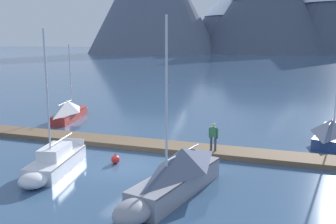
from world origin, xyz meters
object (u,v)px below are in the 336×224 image
at_px(sailboat_mid_dock_port, 175,175).
at_px(mooring_buoy_channel_marker, 115,159).
at_px(sailboat_nearest_berth, 70,110).
at_px(sailboat_second_berth, 53,163).
at_px(sailboat_mid_dock_starboard, 332,130).
at_px(person_on_dock, 213,135).

bearing_deg(sailboat_mid_dock_port, mooring_buoy_channel_marker, 148.37).
distance_m(sailboat_nearest_berth, sailboat_second_berth, 13.63).
bearing_deg(sailboat_mid_dock_port, sailboat_second_berth, 176.71).
relative_size(sailboat_mid_dock_starboard, person_on_dock, 4.43).
distance_m(sailboat_second_berth, person_on_dock, 9.23).
relative_size(sailboat_nearest_berth, mooring_buoy_channel_marker, 12.09).
bearing_deg(person_on_dock, sailboat_mid_dock_starboard, 42.57).
relative_size(sailboat_mid_dock_port, person_on_dock, 4.62).
distance_m(sailboat_nearest_berth, sailboat_mid_dock_starboard, 21.08).
height_order(sailboat_mid_dock_starboard, mooring_buoy_channel_marker, sailboat_mid_dock_starboard).
relative_size(sailboat_mid_dock_port, mooring_buoy_channel_marker, 13.81).
xyz_separation_m(sailboat_second_berth, sailboat_mid_dock_starboard, (13.76, 12.12, 0.22)).
relative_size(sailboat_second_berth, mooring_buoy_channel_marker, 13.05).
xyz_separation_m(person_on_dock, mooring_buoy_channel_marker, (-4.72, -3.49, -1.02)).
bearing_deg(mooring_buoy_channel_marker, sailboat_nearest_berth, 136.79).
xyz_separation_m(sailboat_nearest_berth, sailboat_mid_dock_starboard, (21.07, 0.63, -0.09)).
relative_size(sailboat_second_berth, sailboat_mid_dock_starboard, 0.99).
distance_m(sailboat_nearest_berth, sailboat_mid_dock_port, 18.56).
height_order(sailboat_mid_dock_port, sailboat_mid_dock_starboard, sailboat_mid_dock_port).
xyz_separation_m(sailboat_second_berth, mooring_buoy_channel_marker, (2.31, 2.45, -0.29)).
bearing_deg(person_on_dock, sailboat_mid_dock_port, -90.79).
relative_size(sailboat_second_berth, sailboat_mid_dock_port, 0.95).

